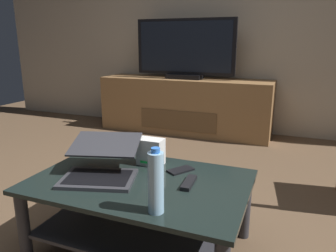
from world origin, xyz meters
TOP-DOWN VIEW (x-y plane):
  - ground_plane at (0.00, 0.00)m, footprint 7.68×7.68m
  - back_wall at (0.00, 2.47)m, footprint 6.40×0.12m
  - coffee_table at (0.08, -0.07)m, footprint 1.07×0.69m
  - media_cabinet at (-0.44, 2.15)m, footprint 2.00×0.51m
  - television at (-0.44, 2.13)m, footprint 1.16×0.20m
  - laptop at (-0.13, -0.10)m, footprint 0.46×0.49m
  - router_box at (0.04, 0.14)m, footprint 0.14×0.10m
  - water_bottle_near at (0.28, -0.33)m, footprint 0.06×0.06m
  - cell_phone at (0.23, 0.10)m, footprint 0.14×0.16m
  - tv_remote at (0.32, -0.04)m, footprint 0.05×0.16m

SIDE VIEW (x-z plane):
  - ground_plane at x=0.00m, z-range 0.00..0.00m
  - coffee_table at x=0.08m, z-range 0.07..0.46m
  - media_cabinet at x=-0.44m, z-range 0.00..0.64m
  - cell_phone at x=0.23m, z-range 0.39..0.40m
  - tv_remote at x=0.32m, z-range 0.39..0.41m
  - laptop at x=-0.13m, z-range 0.36..0.54m
  - router_box at x=0.04m, z-range 0.39..0.53m
  - water_bottle_near at x=0.28m, z-range 0.38..0.65m
  - television at x=-0.44m, z-range 0.62..1.29m
  - back_wall at x=0.00m, z-range 0.00..2.80m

